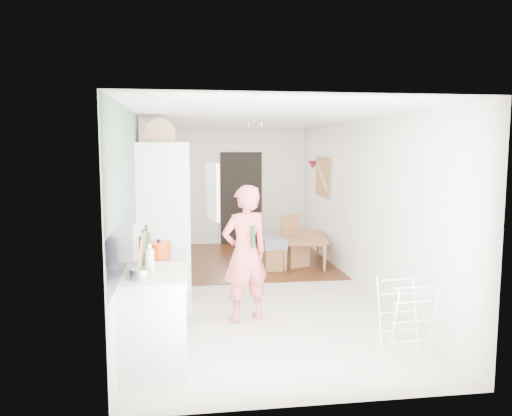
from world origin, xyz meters
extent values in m
cube|color=beige|center=(0.00, 0.00, 0.00)|extent=(3.20, 7.00, 0.01)
cube|color=#5C3212|center=(0.00, 1.85, 0.01)|extent=(3.20, 3.30, 0.01)
cube|color=#547660|center=(-1.59, -2.00, 1.85)|extent=(0.02, 3.00, 1.30)
cube|color=black|center=(-1.59, -2.55, 1.15)|extent=(0.02, 1.90, 0.50)
cube|color=black|center=(0.20, 3.48, 1.00)|extent=(0.90, 0.04, 2.00)
cube|color=white|center=(-1.30, -2.55, 0.43)|extent=(0.60, 0.90, 0.86)
cube|color=beige|center=(-1.30, -2.55, 0.89)|extent=(0.62, 0.92, 0.06)
cube|color=white|center=(-1.30, -1.80, 0.44)|extent=(0.60, 0.60, 0.88)
cube|color=#B1B1B3|center=(-1.30, -1.80, 0.90)|extent=(0.60, 0.60, 0.04)
cube|color=white|center=(-1.27, -0.78, 1.07)|extent=(0.66, 0.66, 2.15)
cube|color=white|center=(-0.66, -1.08, 1.55)|extent=(0.14, 0.56, 0.70)
cube|color=white|center=(-0.96, -0.78, 1.55)|extent=(0.02, 0.52, 0.66)
cube|color=tan|center=(1.58, 1.90, 1.55)|extent=(0.03, 0.90, 0.70)
cube|color=#97623E|center=(1.57, 1.90, 1.55)|extent=(0.00, 0.94, 0.74)
cone|color=maroon|center=(1.54, 2.55, 1.75)|extent=(0.18, 0.18, 0.16)
imported|color=#EE6666|center=(-0.30, -1.40, 0.97)|extent=(0.83, 0.69, 1.94)
imported|color=#97623E|center=(1.13, 1.46, 0.22)|extent=(0.89, 1.33, 0.43)
cube|color=gray|center=(0.48, 0.99, 0.47)|extent=(0.40, 0.40, 0.17)
cylinder|color=red|center=(-1.29, -1.84, 1.00)|extent=(0.28, 0.28, 0.15)
cylinder|color=#B1B1B3|center=(-1.40, -2.79, 0.97)|extent=(0.22, 0.22, 0.09)
cylinder|color=#163D18|center=(-0.22, -1.57, 1.06)|extent=(0.06, 0.06, 0.26)
cylinder|color=#163D18|center=(-1.38, -2.29, 1.08)|extent=(0.09, 0.09, 0.33)
cylinder|color=#163D18|center=(-1.41, -2.31, 1.07)|extent=(0.08, 0.08, 0.30)
cylinder|color=silver|center=(-1.34, -2.53, 1.03)|extent=(0.11, 0.11, 0.22)
cylinder|color=tan|center=(-1.45, -2.06, 1.02)|extent=(0.06, 0.06, 0.21)
cylinder|color=tan|center=(-1.40, -2.14, 1.04)|extent=(0.07, 0.07, 0.24)
camera|label=1|loc=(-0.99, -7.23, 2.08)|focal=35.00mm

